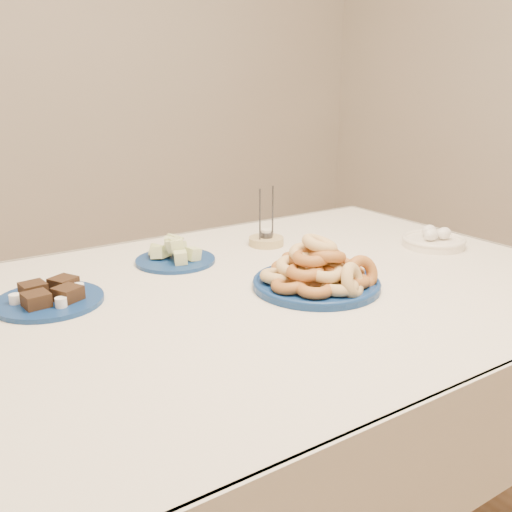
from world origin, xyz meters
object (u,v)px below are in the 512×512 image
brownie_plate (50,297)px  candle_holder (266,240)px  egg_bowl (434,240)px  donut_platter (319,273)px  melon_plate (174,255)px  dining_table (244,333)px

brownie_plate → candle_holder: bearing=9.8°
candle_holder → egg_bowl: 0.49m
donut_platter → melon_plate: donut_platter is taller
candle_holder → melon_plate: bearing=179.8°
brownie_plate → egg_bowl: (1.06, -0.17, 0.01)m
melon_plate → brownie_plate: (-0.36, -0.11, -0.01)m
dining_table → brownie_plate: 0.45m
dining_table → egg_bowl: (0.66, 0.01, 0.13)m
donut_platter → candle_holder: candle_holder is taller
melon_plate → brownie_plate: melon_plate is taller
brownie_plate → egg_bowl: size_ratio=1.39×
dining_table → melon_plate: size_ratio=6.41×
dining_table → brownie_plate: (-0.39, 0.18, 0.12)m
melon_plate → candle_holder: size_ratio=1.54×
donut_platter → melon_plate: size_ratio=1.44×
donut_platter → brownie_plate: bearing=155.3°
candle_holder → egg_bowl: (0.40, -0.29, 0.00)m
dining_table → donut_platter: 0.23m
dining_table → donut_platter: size_ratio=4.44×
donut_platter → brownie_plate: size_ratio=1.45×
brownie_plate → dining_table: bearing=-24.3°
melon_plate → donut_platter: bearing=-62.1°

